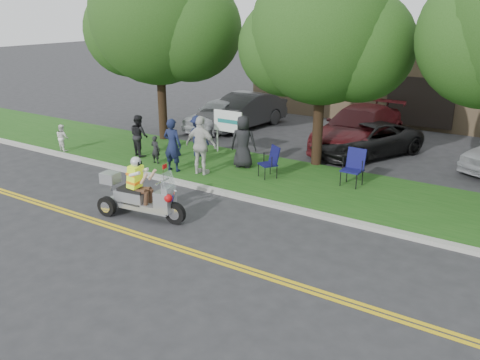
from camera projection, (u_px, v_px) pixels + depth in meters
The scene contains 23 objects.
ground at pixel (175, 235), 12.76m from camera, with size 120.00×120.00×0.00m, color #28282B.
centerline_near at pixel (159, 243), 12.30m from camera, with size 60.00×0.10×0.01m, color gold.
centerline_far at pixel (164, 241), 12.42m from camera, with size 60.00×0.10×0.01m, color gold.
curb at pixel (241, 197), 15.15m from camera, with size 60.00×0.25×0.12m, color #A8A89E.
grass_verge at pixel (276, 178), 16.85m from camera, with size 60.00×4.00×0.10m, color #184A13.
commercial_building at pixel (443, 76), 26.07m from camera, with size 18.00×8.20×4.00m.
tree_left at pixel (160, 22), 20.07m from camera, with size 6.62×5.40×7.78m.
tree_mid at pixel (324, 38), 16.74m from camera, with size 5.88×4.80×7.05m.
business_sign at pixel (228, 124), 19.07m from camera, with size 1.25×0.06×1.75m.
trike_scooter at pixel (139, 196), 13.70m from camera, with size 2.60×0.94×1.70m.
lawn_chair_a at pixel (271, 160), 16.58m from camera, with size 0.76×0.77×1.04m.
lawn_chair_b at pixel (354, 165), 15.85m from camera, with size 0.63×0.65×1.15m.
spectator_adult_left at pixel (172, 145), 17.11m from camera, with size 0.66×0.43×1.82m, color #151C3B.
spectator_adult_mid at pixel (139, 135), 18.92m from camera, with size 0.75×0.59×1.55m, color black.
spectator_adult_right at pixel (201, 145), 16.75m from camera, with size 1.15×0.48×1.97m, color silver.
spectator_chair_a at pixel (198, 136), 18.85m from camera, with size 0.99×0.57×1.53m, color #161D3E.
spectator_chair_b at pixel (243, 142), 17.51m from camera, with size 0.89×0.58×1.83m, color black.
child_left at pixel (156, 150), 18.07m from camera, with size 0.37×0.24×1.00m, color black.
child_right at pixel (62, 138), 19.65m from camera, with size 0.50×0.39×1.03m, color white.
parked_car_far_left at pixel (220, 114), 23.46m from camera, with size 1.68×4.17×1.42m, color silver.
parked_car_left at pixel (243, 111), 23.71m from camera, with size 1.68×4.83×1.59m, color #2A2A2C.
parked_car_mid at pixel (366, 139), 19.31m from camera, with size 2.11×4.57×1.27m, color black.
parked_car_right at pixel (359, 128), 20.35m from camera, with size 2.29×5.64×1.64m, color #531318.
Camera 1 is at (7.74, -8.81, 5.47)m, focal length 38.00 mm.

